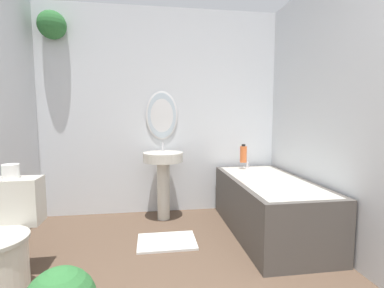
% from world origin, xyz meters
% --- Properties ---
extents(wall_back, '(2.89, 0.29, 2.40)m').
position_xyz_m(wall_back, '(-0.07, 2.88, 1.25)').
color(wall_back, silver).
rests_on(wall_back, ground_plane).
extents(wall_right, '(0.06, 2.98, 2.40)m').
position_xyz_m(wall_right, '(1.41, 1.43, 1.20)').
color(wall_right, silver).
rests_on(wall_right, ground_plane).
extents(pedestal_sink, '(0.44, 0.44, 0.85)m').
position_xyz_m(pedestal_sink, '(-0.00, 2.60, 0.55)').
color(pedestal_sink, beige).
rests_on(pedestal_sink, ground_plane).
extents(bathtub, '(0.71, 1.48, 0.62)m').
position_xyz_m(bathtub, '(1.01, 2.07, 0.28)').
color(bathtub, '#4C4742').
rests_on(bathtub, ground_plane).
extents(shampoo_bottle, '(0.08, 0.08, 0.21)m').
position_xyz_m(shampoo_bottle, '(0.93, 2.63, 0.72)').
color(shampoo_bottle, '#DB6633').
rests_on(shampoo_bottle, bathtub).
extents(bath_mat, '(0.53, 0.38, 0.02)m').
position_xyz_m(bath_mat, '(-0.00, 1.99, 0.01)').
color(bath_mat, silver).
rests_on(bath_mat, ground_plane).
extents(toilet_paper_roll, '(0.11, 0.11, 0.10)m').
position_xyz_m(toilet_paper_roll, '(-1.11, 1.64, 0.77)').
color(toilet_paper_roll, white).
rests_on(toilet_paper_roll, toilet).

